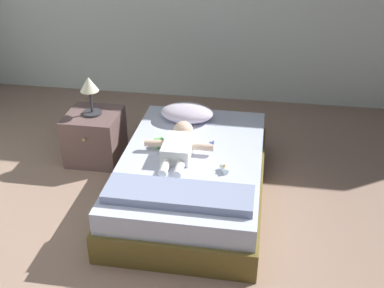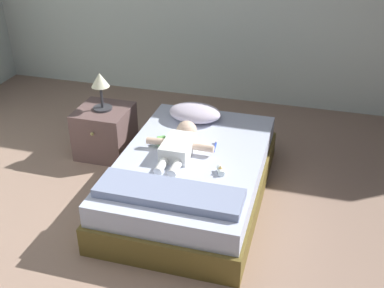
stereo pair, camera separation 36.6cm
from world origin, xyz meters
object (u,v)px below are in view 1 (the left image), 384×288
object	(u,v)px
toy_block	(160,143)
baby_bottle	(224,169)
nightstand	(95,136)
lamp	(89,89)
bed	(192,177)
toothbrush	(213,145)
pillow	(187,113)
baby	(179,144)

from	to	relation	value
toy_block	baby_bottle	distance (m)	0.62
nightstand	baby_bottle	size ratio (longest dim) A/B	4.87
nightstand	lamp	bearing A→B (deg)	90.00
nightstand	lamp	world-z (taller)	lamp
bed	toothbrush	xyz separation A→B (m)	(0.15, 0.17, 0.21)
pillow	toy_block	size ratio (longest dim) A/B	5.02
pillow	nightstand	distance (m)	0.88
baby_bottle	baby	bearing A→B (deg)	148.71
lamp	toy_block	distance (m)	0.84
nightstand	baby_bottle	xyz separation A→B (m)	(1.25, -0.67, 0.20)
nightstand	toy_block	world-z (taller)	toy_block
toothbrush	toy_block	bearing A→B (deg)	-169.11
toothbrush	toy_block	size ratio (longest dim) A/B	1.71
toothbrush	pillow	bearing A→B (deg)	124.26
baby_bottle	lamp	bearing A→B (deg)	151.72
lamp	baby_bottle	size ratio (longest dim) A/B	3.40
lamp	nightstand	bearing A→B (deg)	-90.00
toy_block	nightstand	bearing A→B (deg)	151.14
toothbrush	baby_bottle	bearing A→B (deg)	-71.10
bed	nightstand	size ratio (longest dim) A/B	3.52
bed	baby	size ratio (longest dim) A/B	2.67
lamp	toy_block	xyz separation A→B (m)	(0.70, -0.39, -0.26)
baby	nightstand	size ratio (longest dim) A/B	1.32
bed	toy_block	xyz separation A→B (m)	(-0.28, 0.09, 0.24)
lamp	baby_bottle	xyz separation A→B (m)	(1.25, -0.67, -0.27)
bed	baby	bearing A→B (deg)	162.28
toy_block	baby	bearing A→B (deg)	-18.12
baby	nightstand	world-z (taller)	baby
toothbrush	nightstand	size ratio (longest dim) A/B	0.32
bed	pillow	distance (m)	0.67
nightstand	pillow	bearing A→B (deg)	7.78
lamp	toy_block	world-z (taller)	lamp
toy_block	baby_bottle	world-z (taller)	same
baby	toothbrush	xyz separation A→B (m)	(0.25, 0.14, -0.06)
toothbrush	lamp	distance (m)	1.20
baby	toothbrush	size ratio (longest dim) A/B	4.15
toothbrush	lamp	size ratio (longest dim) A/B	0.45
baby	toy_block	world-z (taller)	baby
bed	baby_bottle	world-z (taller)	baby_bottle
pillow	toy_block	world-z (taller)	pillow
bed	lamp	xyz separation A→B (m)	(-0.98, 0.48, 0.50)
baby	nightstand	xyz separation A→B (m)	(-0.87, 0.44, -0.24)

